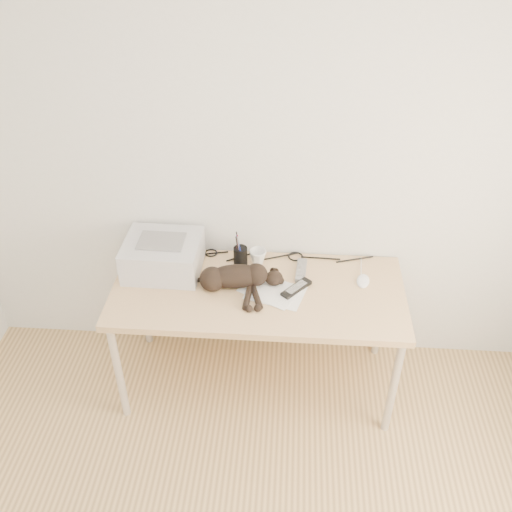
# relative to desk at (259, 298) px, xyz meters

# --- Properties ---
(wall_back) EXTENTS (3.50, 0.00, 3.50)m
(wall_back) POSITION_rel_desk_xyz_m (0.00, 0.27, 0.69)
(wall_back) COLOR silver
(wall_back) RESTS_ON floor
(desk) EXTENTS (1.60, 0.70, 0.74)m
(desk) POSITION_rel_desk_xyz_m (0.00, 0.00, 0.00)
(desk) COLOR tan
(desk) RESTS_ON floor
(printer) EXTENTS (0.43, 0.37, 0.20)m
(printer) POSITION_rel_desk_xyz_m (-0.55, 0.06, 0.23)
(printer) COLOR #B9B9BE
(printer) RESTS_ON desk
(papers) EXTENTS (0.39, 0.33, 0.01)m
(papers) POSITION_rel_desk_xyz_m (0.08, -0.10, 0.14)
(papers) COLOR white
(papers) RESTS_ON desk
(cat) EXTENTS (0.62, 0.29, 0.14)m
(cat) POSITION_rel_desk_xyz_m (-0.14, -0.07, 0.19)
(cat) COLOR black
(cat) RESTS_ON desk
(mug) EXTENTS (0.13, 0.13, 0.09)m
(mug) POSITION_rel_desk_xyz_m (-0.02, 0.15, 0.18)
(mug) COLOR white
(mug) RESTS_ON desk
(pen_cup) EXTENTS (0.08, 0.08, 0.20)m
(pen_cup) POSITION_rel_desk_xyz_m (-0.12, 0.14, 0.19)
(pen_cup) COLOR black
(pen_cup) RESTS_ON desk
(remote_grey) EXTENTS (0.07, 0.20, 0.02)m
(remote_grey) POSITION_rel_desk_xyz_m (0.23, 0.09, 0.14)
(remote_grey) COLOR slate
(remote_grey) RESTS_ON desk
(remote_black) EXTENTS (0.17, 0.19, 0.02)m
(remote_black) POSITION_rel_desk_xyz_m (0.21, -0.08, 0.14)
(remote_black) COLOR black
(remote_black) RESTS_ON desk
(mouse) EXTENTS (0.09, 0.13, 0.04)m
(mouse) POSITION_rel_desk_xyz_m (0.58, 0.02, 0.15)
(mouse) COLOR white
(mouse) RESTS_ON desk
(cable_tangle) EXTENTS (1.36, 0.09, 0.01)m
(cable_tangle) POSITION_rel_desk_xyz_m (0.00, 0.22, 0.14)
(cable_tangle) COLOR black
(cable_tangle) RESTS_ON desk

